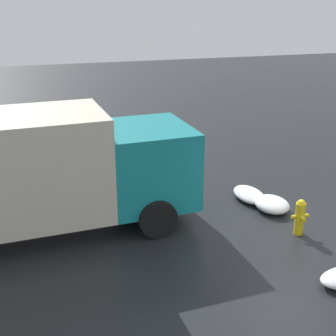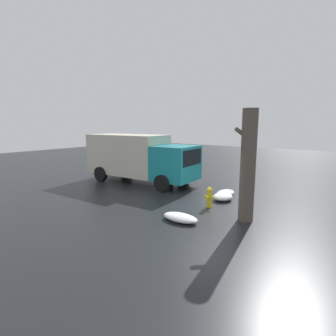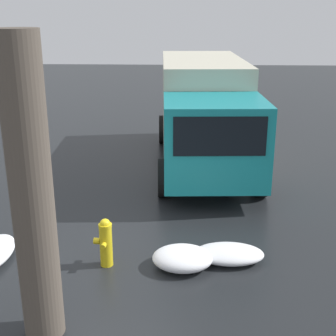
% 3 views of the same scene
% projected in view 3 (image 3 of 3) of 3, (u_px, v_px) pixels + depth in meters
% --- Properties ---
extents(ground_plane, '(60.00, 60.00, 0.00)m').
position_uv_depth(ground_plane, '(107.00, 265.00, 8.11)').
color(ground_plane, black).
extents(fire_hydrant, '(0.42, 0.33, 0.87)m').
position_uv_depth(fire_hydrant, '(106.00, 242.00, 7.96)').
color(fire_hydrant, yellow).
rests_on(fire_hydrant, ground_plane).
extents(tree_trunk, '(0.82, 0.54, 4.02)m').
position_uv_depth(tree_trunk, '(32.00, 195.00, 5.79)').
color(tree_trunk, brown).
rests_on(tree_trunk, ground_plane).
extents(delivery_truck, '(7.11, 2.84, 2.84)m').
position_uv_depth(delivery_truck, '(204.00, 109.00, 12.97)').
color(delivery_truck, teal).
rests_on(delivery_truck, ground_plane).
extents(pedestrian, '(0.38, 0.38, 1.75)m').
position_uv_depth(pedestrian, '(228.00, 151.00, 11.23)').
color(pedestrian, '#23232D').
rests_on(pedestrian, ground_plane).
extents(snow_pile_by_hydrant, '(0.74, 1.23, 0.27)m').
position_uv_depth(snow_pile_by_hydrant, '(229.00, 254.00, 8.20)').
color(snow_pile_by_hydrant, white).
rests_on(snow_pile_by_hydrant, ground_plane).
extents(snow_pile_curbside, '(0.85, 1.03, 0.34)m').
position_uv_depth(snow_pile_curbside, '(182.00, 258.00, 7.99)').
color(snow_pile_curbside, white).
rests_on(snow_pile_curbside, ground_plane).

